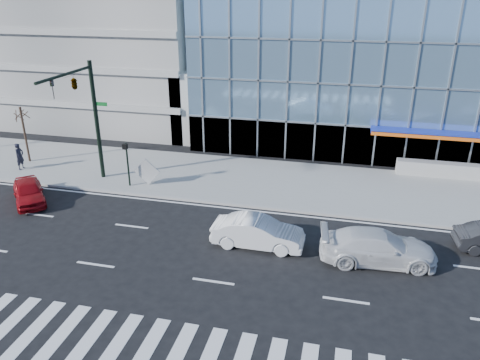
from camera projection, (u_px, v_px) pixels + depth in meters
The scene contains 13 objects.
ground at pixel (234, 239), 25.13m from camera, with size 160.00×160.00×0.00m, color black.
sidewalk at pixel (263, 181), 32.26m from camera, with size 120.00×8.00×0.15m, color gray.
theatre_building at pixel (453, 45), 42.47m from camera, with size 42.00×26.00×15.00m, color #79A5CA.
parking_garage at pixel (109, 10), 48.80m from camera, with size 24.00×24.00×20.00m, color gray.
ramp_block at pixel (218, 101), 41.36m from camera, with size 6.00×8.00×6.00m, color gray.
traffic_signal at pixel (81, 96), 29.18m from camera, with size 1.14×5.74×8.00m.
ped_signal_post at pixel (127, 158), 30.55m from camera, with size 0.30×0.33×3.00m.
street_tree_near at pixel (21, 115), 34.24m from camera, with size 1.10×1.10×4.23m.
white_suv at pixel (378, 247), 22.78m from camera, with size 2.28×5.62×1.63m, color silver.
white_sedan at pixel (258, 232), 24.18m from camera, with size 1.67×4.78×1.57m, color silver.
red_sedan at pixel (29, 192), 29.07m from camera, with size 1.68×4.18×1.42m, color maroon.
pedestrian at pixel (20, 156), 33.77m from camera, with size 0.71×0.46×1.94m, color black.
tilted_panel at pixel (147, 172), 31.19m from camera, with size 1.30×0.06×1.30m, color #A8A8A8.
Camera 1 is at (5.40, -21.22, 12.73)m, focal length 35.00 mm.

